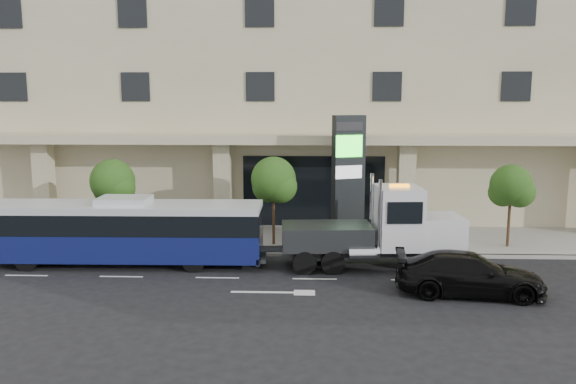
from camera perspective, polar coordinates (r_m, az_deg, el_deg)
name	(u,v)px	position (r m, az deg, el deg)	size (l,w,h in m)	color
ground	(314,268)	(24.62, 2.69, -7.75)	(120.00, 120.00, 0.00)	black
sidewalk	(314,239)	(29.43, 2.62, -4.80)	(120.00, 6.00, 0.15)	gray
curb	(314,254)	(26.52, 2.66, -6.35)	(120.00, 0.30, 0.15)	gray
convention_center	(314,60)	(39.10, 2.62, 13.23)	(60.00, 17.60, 20.00)	tan
tree_left	(113,184)	(29.13, -17.34, 0.74)	(2.27, 2.20, 4.22)	#422B19
tree_mid	(274,182)	(27.49, -1.44, 0.99)	(2.28, 2.20, 4.38)	#422B19
tree_right	(511,188)	(29.15, 21.75, 0.36)	(2.10, 2.00, 4.04)	#422B19
city_bus	(125,230)	(25.81, -16.19, -3.77)	(12.06, 2.72, 3.04)	black
tow_truck	(380,230)	(24.67, 9.35, -3.86)	(8.85, 2.64, 4.02)	#2D3033
black_sedan	(469,274)	(22.23, 17.94, -7.93)	(2.21, 5.45, 1.58)	black
signage_pylon	(348,179)	(27.95, 6.13, 1.33)	(1.68, 1.09, 6.37)	black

